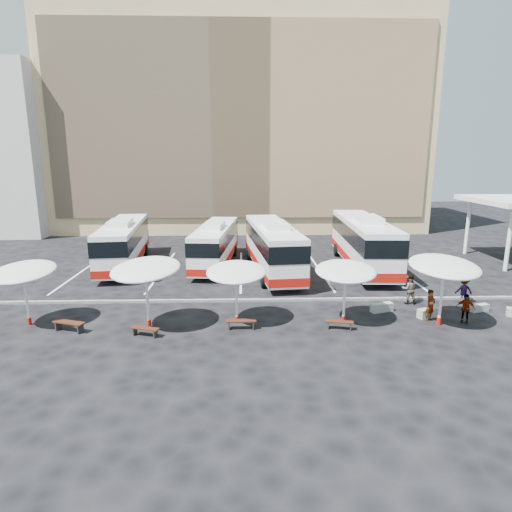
{
  "coord_description": "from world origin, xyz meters",
  "views": [
    {
      "loc": [
        0.17,
        -23.69,
        8.3
      ],
      "look_at": [
        1.0,
        3.0,
        2.2
      ],
      "focal_mm": 30.0,
      "sensor_mm": 36.0,
      "label": 1
    }
  ],
  "objects_px": {
    "sunshade_1": "(146,269)",
    "passenger_3": "(463,290)",
    "conc_bench_1": "(429,313)",
    "bus_1": "(216,243)",
    "sunshade_3": "(346,271)",
    "bus_0": "(124,242)",
    "sunshade_0": "(23,272)",
    "sunshade_4": "(444,267)",
    "wood_bench_3": "(339,323)",
    "wood_bench_1": "(145,330)",
    "bus_3": "(363,240)",
    "conc_bench_0": "(382,307)",
    "wood_bench_0": "(69,324)",
    "passenger_0": "(430,305)",
    "sunshade_2": "(236,272)",
    "passenger_2": "(465,308)",
    "wood_bench_2": "(241,322)",
    "bus_2": "(272,245)",
    "passenger_1": "(409,289)",
    "conc_bench_2": "(479,308)"
  },
  "relations": [
    {
      "from": "sunshade_1",
      "to": "passenger_3",
      "type": "height_order",
      "value": "sunshade_1"
    },
    {
      "from": "sunshade_1",
      "to": "conc_bench_1",
      "type": "bearing_deg",
      "value": 3.84
    },
    {
      "from": "bus_1",
      "to": "sunshade_3",
      "type": "relative_size",
      "value": 3.35
    },
    {
      "from": "bus_0",
      "to": "sunshade_0",
      "type": "height_order",
      "value": "bus_0"
    },
    {
      "from": "sunshade_4",
      "to": "conc_bench_1",
      "type": "distance_m",
      "value": 3.01
    },
    {
      "from": "wood_bench_3",
      "to": "bus_1",
      "type": "bearing_deg",
      "value": 117.27
    },
    {
      "from": "wood_bench_1",
      "to": "conc_bench_1",
      "type": "bearing_deg",
      "value": 8.0
    },
    {
      "from": "bus_3",
      "to": "passenger_3",
      "type": "xyz_separation_m",
      "value": [
        3.54,
        -8.84,
        -1.31
      ]
    },
    {
      "from": "bus_1",
      "to": "conc_bench_0",
      "type": "bearing_deg",
      "value": -42.63
    },
    {
      "from": "wood_bench_0",
      "to": "passenger_3",
      "type": "relative_size",
      "value": 1.04
    },
    {
      "from": "passenger_0",
      "to": "wood_bench_1",
      "type": "bearing_deg",
      "value": 154.73
    },
    {
      "from": "sunshade_2",
      "to": "conc_bench_1",
      "type": "xyz_separation_m",
      "value": [
        10.27,
        0.5,
        -2.47
      ]
    },
    {
      "from": "sunshade_0",
      "to": "passenger_0",
      "type": "bearing_deg",
      "value": -0.21
    },
    {
      "from": "bus_3",
      "to": "sunshade_4",
      "type": "relative_size",
      "value": 3.29
    },
    {
      "from": "passenger_0",
      "to": "passenger_3",
      "type": "relative_size",
      "value": 1.05
    },
    {
      "from": "bus_0",
      "to": "conc_bench_1",
      "type": "distance_m",
      "value": 22.78
    },
    {
      "from": "bus_0",
      "to": "bus_3",
      "type": "height_order",
      "value": "bus_3"
    },
    {
      "from": "sunshade_1",
      "to": "passenger_0",
      "type": "xyz_separation_m",
      "value": [
        14.5,
        0.49,
        -2.17
      ]
    },
    {
      "from": "passenger_2",
      "to": "conc_bench_0",
      "type": "bearing_deg",
      "value": -175.14
    },
    {
      "from": "sunshade_4",
      "to": "passenger_2",
      "type": "distance_m",
      "value": 2.7
    },
    {
      "from": "sunshade_0",
      "to": "wood_bench_2",
      "type": "height_order",
      "value": "sunshade_0"
    },
    {
      "from": "sunshade_0",
      "to": "passenger_3",
      "type": "xyz_separation_m",
      "value": [
        23.78,
        2.54,
        -1.98
      ]
    },
    {
      "from": "bus_0",
      "to": "sunshade_2",
      "type": "relative_size",
      "value": 3.6
    },
    {
      "from": "bus_3",
      "to": "passenger_0",
      "type": "relative_size",
      "value": 7.81
    },
    {
      "from": "wood_bench_2",
      "to": "conc_bench_0",
      "type": "xyz_separation_m",
      "value": [
        7.79,
        2.24,
        -0.11
      ]
    },
    {
      "from": "conc_bench_0",
      "to": "wood_bench_2",
      "type": "bearing_deg",
      "value": -163.94
    },
    {
      "from": "bus_0",
      "to": "bus_2",
      "type": "xyz_separation_m",
      "value": [
        11.58,
        -2.17,
        0.07
      ]
    },
    {
      "from": "passenger_3",
      "to": "conc_bench_1",
      "type": "bearing_deg",
      "value": 37.91
    },
    {
      "from": "wood_bench_2",
      "to": "passenger_1",
      "type": "bearing_deg",
      "value": 19.79
    },
    {
      "from": "conc_bench_0",
      "to": "conc_bench_1",
      "type": "xyz_separation_m",
      "value": [
        2.25,
        -0.93,
        0.01
      ]
    },
    {
      "from": "bus_1",
      "to": "passenger_0",
      "type": "distance_m",
      "value": 17.28
    },
    {
      "from": "bus_0",
      "to": "conc_bench_2",
      "type": "distance_m",
      "value": 25.18
    },
    {
      "from": "bus_0",
      "to": "sunshade_2",
      "type": "bearing_deg",
      "value": -59.97
    },
    {
      "from": "wood_bench_3",
      "to": "bus_0",
      "type": "bearing_deg",
      "value": 136.45
    },
    {
      "from": "passenger_0",
      "to": "conc_bench_0",
      "type": "bearing_deg",
      "value": 113.9
    },
    {
      "from": "bus_1",
      "to": "sunshade_0",
      "type": "height_order",
      "value": "bus_1"
    },
    {
      "from": "sunshade_3",
      "to": "sunshade_0",
      "type": "bearing_deg",
      "value": 179.36
    },
    {
      "from": "bus_0",
      "to": "bus_2",
      "type": "height_order",
      "value": "bus_2"
    },
    {
      "from": "sunshade_0",
      "to": "conc_bench_2",
      "type": "xyz_separation_m",
      "value": [
        24.07,
        1.23,
        -2.59
      ]
    },
    {
      "from": "passenger_2",
      "to": "passenger_3",
      "type": "bearing_deg",
      "value": 94.4
    },
    {
      "from": "bus_1",
      "to": "passenger_3",
      "type": "distance_m",
      "value": 17.98
    },
    {
      "from": "sunshade_3",
      "to": "sunshade_4",
      "type": "bearing_deg",
      "value": -5.44
    },
    {
      "from": "sunshade_2",
      "to": "passenger_3",
      "type": "height_order",
      "value": "sunshade_2"
    },
    {
      "from": "conc_bench_1",
      "to": "conc_bench_2",
      "type": "relative_size",
      "value": 1.22
    },
    {
      "from": "wood_bench_1",
      "to": "passenger_1",
      "type": "relative_size",
      "value": 0.8
    },
    {
      "from": "conc_bench_0",
      "to": "passenger_1",
      "type": "distance_m",
      "value": 2.47
    },
    {
      "from": "bus_0",
      "to": "wood_bench_0",
      "type": "distance_m",
      "value": 13.44
    },
    {
      "from": "bus_0",
      "to": "wood_bench_0",
      "type": "relative_size",
      "value": 7.17
    },
    {
      "from": "sunshade_4",
      "to": "wood_bench_3",
      "type": "xyz_separation_m",
      "value": [
        -5.22,
        -0.43,
        -2.73
      ]
    },
    {
      "from": "sunshade_2",
      "to": "passenger_2",
      "type": "distance_m",
      "value": 11.94
    }
  ]
}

